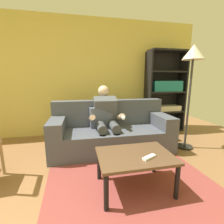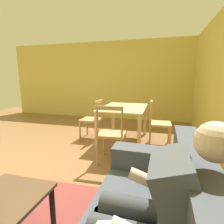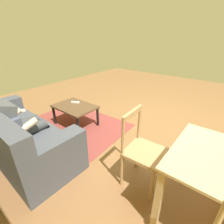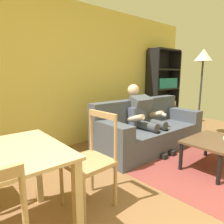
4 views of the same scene
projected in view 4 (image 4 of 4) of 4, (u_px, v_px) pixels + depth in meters
wall_back at (49, 76)px, 3.35m from camera, size 7.10×0.12×2.54m
couch at (147, 130)px, 3.62m from camera, size 2.08×0.86×0.86m
person_lounging at (144, 117)px, 3.53m from camera, size 0.60×0.96×1.13m
coffee_table at (213, 144)px, 2.77m from camera, size 0.83×0.59×0.42m
bookshelf at (162, 93)px, 5.03m from camera, size 0.93×0.36×1.89m
dining_chair_facing_couch at (90, 161)px, 1.97m from camera, size 0.44×0.44×0.94m
area_rug at (210, 168)px, 2.84m from camera, size 2.06×1.48×0.01m
floor_lamp at (203, 63)px, 4.04m from camera, size 0.36×0.36×1.80m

